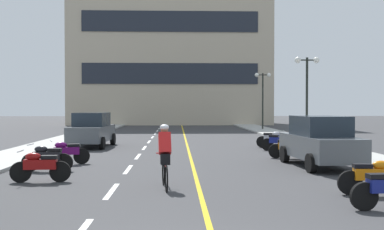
{
  "coord_description": "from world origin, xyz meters",
  "views": [
    {
      "loc": [
        -0.34,
        -5.73,
        2.19
      ],
      "look_at": [
        0.45,
        17.37,
        1.72
      ],
      "focal_mm": 42.85,
      "sensor_mm": 36.0,
      "label": 1
    }
  ],
  "objects_px": {
    "street_lamp_mid": "(307,79)",
    "motorcycle_2": "(40,166)",
    "cyclist_rider": "(165,155)",
    "motorcycle_7": "(273,139)",
    "parked_car_near": "(320,141)",
    "motorcycle_1": "(373,176)",
    "motorcycle_5": "(290,147)",
    "street_lamp_far": "(263,88)",
    "motorcycle_6": "(279,141)",
    "parked_car_mid": "(92,130)",
    "motorcycle_3": "(47,157)",
    "motorcycle_4": "(66,152)"
  },
  "relations": [
    {
      "from": "parked_car_mid",
      "to": "motorcycle_7",
      "type": "xyz_separation_m",
      "value": [
        9.48,
        -0.83,
        -0.44
      ]
    },
    {
      "from": "motorcycle_5",
      "to": "cyclist_rider",
      "type": "height_order",
      "value": "cyclist_rider"
    },
    {
      "from": "motorcycle_7",
      "to": "parked_car_mid",
      "type": "bearing_deg",
      "value": 175.01
    },
    {
      "from": "parked_car_mid",
      "to": "motorcycle_4",
      "type": "height_order",
      "value": "parked_car_mid"
    },
    {
      "from": "street_lamp_mid",
      "to": "motorcycle_2",
      "type": "bearing_deg",
      "value": -130.77
    },
    {
      "from": "street_lamp_mid",
      "to": "parked_car_mid",
      "type": "xyz_separation_m",
      "value": [
        -12.09,
        -2.15,
        -2.82
      ]
    },
    {
      "from": "motorcycle_4",
      "to": "motorcycle_5",
      "type": "height_order",
      "value": "same"
    },
    {
      "from": "cyclist_rider",
      "to": "motorcycle_6",
      "type": "bearing_deg",
      "value": 61.78
    },
    {
      "from": "motorcycle_5",
      "to": "motorcycle_2",
      "type": "bearing_deg",
      "value": -146.65
    },
    {
      "from": "motorcycle_6",
      "to": "motorcycle_7",
      "type": "distance_m",
      "value": 1.57
    },
    {
      "from": "motorcycle_2",
      "to": "motorcycle_1",
      "type": "bearing_deg",
      "value": -14.06
    },
    {
      "from": "street_lamp_far",
      "to": "motorcycle_6",
      "type": "relative_size",
      "value": 3.04
    },
    {
      "from": "cyclist_rider",
      "to": "motorcycle_7",
      "type": "bearing_deg",
      "value": 65.0
    },
    {
      "from": "motorcycle_5",
      "to": "motorcycle_6",
      "type": "bearing_deg",
      "value": 85.03
    },
    {
      "from": "motorcycle_5",
      "to": "motorcycle_1",
      "type": "bearing_deg",
      "value": -89.18
    },
    {
      "from": "parked_car_mid",
      "to": "motorcycle_6",
      "type": "relative_size",
      "value": 2.6
    },
    {
      "from": "parked_car_near",
      "to": "motorcycle_2",
      "type": "xyz_separation_m",
      "value": [
        -9.01,
        -3.02,
        -0.44
      ]
    },
    {
      "from": "street_lamp_far",
      "to": "motorcycle_5",
      "type": "bearing_deg",
      "value": -97.9
    },
    {
      "from": "motorcycle_3",
      "to": "motorcycle_6",
      "type": "xyz_separation_m",
      "value": [
        9.27,
        6.61,
        0.0
      ]
    },
    {
      "from": "street_lamp_mid",
      "to": "parked_car_near",
      "type": "bearing_deg",
      "value": -103.59
    },
    {
      "from": "street_lamp_mid",
      "to": "street_lamp_far",
      "type": "height_order",
      "value": "street_lamp_far"
    },
    {
      "from": "parked_car_mid",
      "to": "motorcycle_4",
      "type": "distance_m",
      "value": 7.34
    },
    {
      "from": "motorcycle_1",
      "to": "motorcycle_5",
      "type": "relative_size",
      "value": 1.0
    },
    {
      "from": "motorcycle_1",
      "to": "motorcycle_5",
      "type": "xyz_separation_m",
      "value": [
        -0.11,
        7.82,
        0.0
      ]
    },
    {
      "from": "parked_car_mid",
      "to": "motorcycle_2",
      "type": "distance_m",
      "value": 11.22
    },
    {
      "from": "street_lamp_mid",
      "to": "motorcycle_1",
      "type": "xyz_separation_m",
      "value": [
        -2.82,
        -15.52,
        -3.26
      ]
    },
    {
      "from": "motorcycle_2",
      "to": "motorcycle_5",
      "type": "height_order",
      "value": "same"
    },
    {
      "from": "street_lamp_mid",
      "to": "parked_car_near",
      "type": "xyz_separation_m",
      "value": [
        -2.5,
        -10.32,
        -2.82
      ]
    },
    {
      "from": "parked_car_mid",
      "to": "motorcycle_3",
      "type": "distance_m",
      "value": 9.02
    },
    {
      "from": "motorcycle_7",
      "to": "motorcycle_1",
      "type": "bearing_deg",
      "value": -90.94
    },
    {
      "from": "street_lamp_far",
      "to": "motorcycle_2",
      "type": "relative_size",
      "value": 2.94
    },
    {
      "from": "motorcycle_6",
      "to": "parked_car_mid",
      "type": "bearing_deg",
      "value": 165.73
    },
    {
      "from": "motorcycle_5",
      "to": "motorcycle_6",
      "type": "height_order",
      "value": "same"
    },
    {
      "from": "parked_car_mid",
      "to": "motorcycle_5",
      "type": "bearing_deg",
      "value": -31.24
    },
    {
      "from": "motorcycle_1",
      "to": "cyclist_rider",
      "type": "relative_size",
      "value": 0.96
    },
    {
      "from": "motorcycle_1",
      "to": "motorcycle_6",
      "type": "distance_m",
      "value": 10.97
    },
    {
      "from": "motorcycle_2",
      "to": "cyclist_rider",
      "type": "distance_m",
      "value": 3.74
    },
    {
      "from": "parked_car_near",
      "to": "motorcycle_1",
      "type": "height_order",
      "value": "parked_car_near"
    },
    {
      "from": "motorcycle_2",
      "to": "cyclist_rider",
      "type": "relative_size",
      "value": 0.96
    },
    {
      "from": "motorcycle_6",
      "to": "cyclist_rider",
      "type": "bearing_deg",
      "value": -118.22
    },
    {
      "from": "street_lamp_far",
      "to": "motorcycle_3",
      "type": "bearing_deg",
      "value": -115.35
    },
    {
      "from": "street_lamp_mid",
      "to": "cyclist_rider",
      "type": "xyz_separation_m",
      "value": [
        -7.93,
        -14.37,
        -2.85
      ]
    },
    {
      "from": "motorcycle_4",
      "to": "motorcycle_1",
      "type": "bearing_deg",
      "value": -34.32
    },
    {
      "from": "motorcycle_2",
      "to": "motorcycle_4",
      "type": "height_order",
      "value": "same"
    },
    {
      "from": "street_lamp_mid",
      "to": "motorcycle_5",
      "type": "distance_m",
      "value": 8.86
    },
    {
      "from": "motorcycle_4",
      "to": "motorcycle_5",
      "type": "distance_m",
      "value": 8.94
    },
    {
      "from": "motorcycle_2",
      "to": "motorcycle_5",
      "type": "bearing_deg",
      "value": 33.35
    },
    {
      "from": "parked_car_near",
      "to": "motorcycle_1",
      "type": "bearing_deg",
      "value": -93.58
    },
    {
      "from": "motorcycle_5",
      "to": "parked_car_mid",
      "type": "bearing_deg",
      "value": 148.76
    },
    {
      "from": "street_lamp_mid",
      "to": "motorcycle_5",
      "type": "xyz_separation_m",
      "value": [
        -2.93,
        -7.7,
        -3.26
      ]
    }
  ]
}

